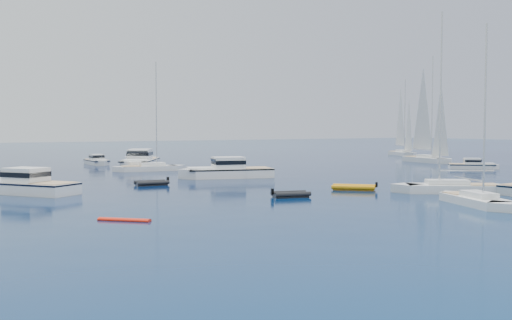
# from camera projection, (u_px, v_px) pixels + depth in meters

# --- Properties ---
(ground) EXTENTS (400.00, 400.00, 0.00)m
(ground) POSITION_uv_depth(u_px,v_px,m) (444.00, 211.00, 40.13)
(ground) COLOR navy
(ground) RESTS_ON ground
(motor_cruiser_centre) EXTENTS (11.76, 6.28, 2.95)m
(motor_cruiser_centre) POSITION_uv_depth(u_px,v_px,m) (226.00, 178.00, 66.15)
(motor_cruiser_centre) COLOR white
(motor_cruiser_centre) RESTS_ON ground
(motor_cruiser_far_r) EXTENTS (6.70, 6.21, 1.84)m
(motor_cruiser_far_r) POSITION_uv_depth(u_px,v_px,m) (473.00, 169.00, 80.27)
(motor_cruiser_far_r) COLOR silver
(motor_cruiser_far_r) RESTS_ON ground
(motor_cruiser_far_l) EXTENTS (8.84, 10.59, 2.80)m
(motor_cruiser_far_l) POSITION_uv_depth(u_px,v_px,m) (24.00, 193.00, 50.61)
(motor_cruiser_far_l) COLOR white
(motor_cruiser_far_l) RESTS_ON ground
(motor_cruiser_distant) EXTENTS (9.65, 12.75, 3.29)m
(motor_cruiser_distant) POSITION_uv_depth(u_px,v_px,m) (140.00, 168.00, 82.33)
(motor_cruiser_distant) COLOR white
(motor_cruiser_distant) RESTS_ON ground
(motor_cruiser_horizon) EXTENTS (2.30, 7.49, 1.97)m
(motor_cruiser_horizon) POSITION_uv_depth(u_px,v_px,m) (97.00, 165.00, 89.49)
(motor_cruiser_horizon) COLOR silver
(motor_cruiser_horizon) RESTS_ON ground
(sailboat_fore) EXTENTS (5.23, 9.33, 13.32)m
(sailboat_fore) POSITION_uv_depth(u_px,v_px,m) (476.00, 205.00, 43.12)
(sailboat_fore) COLOR white
(sailboat_fore) RESTS_ON ground
(sailboat_mid_r) EXTENTS (10.48, 8.56, 15.94)m
(sailboat_mid_r) POSITION_uv_depth(u_px,v_px,m) (452.00, 193.00, 51.18)
(sailboat_mid_r) COLOR silver
(sailboat_mid_r) RESTS_ON ground
(sailboat_centre) EXTENTS (10.08, 3.71, 14.47)m
(sailboat_centre) POSITION_uv_depth(u_px,v_px,m) (149.00, 171.00, 76.63)
(sailboat_centre) COLOR silver
(sailboat_centre) RESTS_ON ground
(sailboat_sails_r) EXTENTS (4.47, 12.12, 17.40)m
(sailboat_sails_r) POSITION_uv_depth(u_px,v_px,m) (426.00, 162.00, 95.40)
(sailboat_sails_r) COLOR white
(sailboat_sails_r) RESTS_ON ground
(sailboat_sails_far) EXTENTS (6.13, 10.89, 15.55)m
(sailboat_sails_far) POSITION_uv_depth(u_px,v_px,m) (402.00, 155.00, 118.90)
(sailboat_sails_far) COLOR silver
(sailboat_sails_far) RESTS_ON ground
(tender_yellow) EXTENTS (4.37, 4.34, 0.95)m
(tender_yellow) POSITION_uv_depth(u_px,v_px,m) (354.00, 190.00, 53.41)
(tender_yellow) COLOR orange
(tender_yellow) RESTS_ON ground
(tender_grey_near) EXTENTS (3.46, 2.47, 0.95)m
(tender_grey_near) POSITION_uv_depth(u_px,v_px,m) (291.00, 197.00, 47.97)
(tender_grey_near) COLOR black
(tender_grey_near) RESTS_ON ground
(tender_grey_far) EXTENTS (3.38, 2.01, 0.95)m
(tender_grey_far) POSITION_uv_depth(u_px,v_px,m) (152.00, 185.00, 57.66)
(tender_grey_far) COLOR black
(tender_grey_far) RESTS_ON ground
(kayak_orange) EXTENTS (2.75, 2.67, 0.30)m
(kayak_orange) POSITION_uv_depth(u_px,v_px,m) (124.00, 221.00, 35.84)
(kayak_orange) COLOR red
(kayak_orange) RESTS_ON ground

